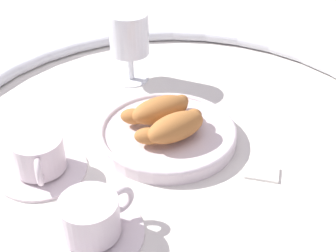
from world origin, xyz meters
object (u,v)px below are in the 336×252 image
Objects in this scene: pastry_plate at (168,134)px; sugar_packet at (262,172)px; croissant_small at (160,110)px; coffee_cup_far at (40,159)px; croissant_large at (175,127)px; juice_glass_left at (129,36)px; coffee_cup_near at (91,221)px.

sugar_packet is at bearing -41.65° from pastry_plate.
pastry_plate is 4.54× the size of sugar_packet.
coffee_cup_far is (-0.19, -0.07, -0.02)m from croissant_small.
croissant_large is (0.01, -0.02, 0.03)m from pastry_plate.
croissant_small is 0.94× the size of juice_glass_left.
pastry_plate is 0.16m from sugar_packet.
coffee_cup_near is 0.41m from juice_glass_left.
pastry_plate is at bearing 10.99° from coffee_cup_far.
sugar_packet is (0.12, -0.09, -0.04)m from croissant_large.
croissant_large is at bearing -75.08° from croissant_small.
croissant_small is at bearing 158.59° from sugar_packet.
coffee_cup_near is at bearing -104.63° from juice_glass_left.
pastry_plate reaches higher than sugar_packet.
coffee_cup_far is at bearing -175.69° from croissant_large.
juice_glass_left reaches higher than coffee_cup_far.
coffee_cup_near reaches higher than sugar_packet.
pastry_plate is at bearing 53.11° from coffee_cup_near.
sugar_packet is at bearing -64.51° from juice_glass_left.
juice_glass_left reaches higher than croissant_large.
juice_glass_left is at bearing 97.32° from croissant_small.
croissant_small reaches higher than coffee_cup_near.
coffee_cup_far is at bearing -166.83° from sugar_packet.
croissant_large reaches higher than coffee_cup_far.
croissant_large is at bearing -75.66° from pastry_plate.
coffee_cup_near is at bearing -126.89° from pastry_plate.
coffee_cup_near is 1.00× the size of coffee_cup_far.
pastry_plate is 0.04m from croissant_large.
croissant_large reaches higher than pastry_plate.
juice_glass_left is (0.10, 0.40, 0.07)m from coffee_cup_near.
croissant_small is at bearing 58.79° from coffee_cup_near.
coffee_cup_far is at bearing -160.47° from croissant_small.
juice_glass_left is at bearing 75.37° from coffee_cup_near.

